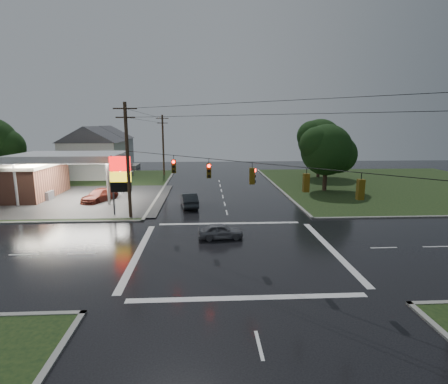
{
  "coord_description": "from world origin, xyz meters",
  "views": [
    {
      "loc": [
        -2.16,
        -23.91,
        9.06
      ],
      "look_at": [
        -0.51,
        6.79,
        3.0
      ],
      "focal_mm": 28.0,
      "sensor_mm": 36.0,
      "label": 1
    }
  ],
  "objects_px": {
    "utility_pole_nw": "(128,159)",
    "utility_pole_n": "(163,144)",
    "house_near": "(93,152)",
    "car_crossing": "(221,231)",
    "house_far": "(107,147)",
    "tree_ne_far": "(321,141)",
    "car_pump": "(100,195)",
    "pylon_sign": "(121,176)",
    "car_north": "(189,200)",
    "tree_ne_near": "(328,150)",
    "gas_station": "(14,177)"
  },
  "relations": [
    {
      "from": "car_north",
      "to": "car_pump",
      "type": "xyz_separation_m",
      "value": [
        -10.63,
        3.23,
        -0.04
      ]
    },
    {
      "from": "tree_ne_far",
      "to": "car_crossing",
      "type": "xyz_separation_m",
      "value": [
        -18.15,
        -31.2,
        -5.57
      ]
    },
    {
      "from": "utility_pole_n",
      "to": "tree_ne_far",
      "type": "height_order",
      "value": "utility_pole_n"
    },
    {
      "from": "house_near",
      "to": "house_far",
      "type": "distance_m",
      "value": 12.04
    },
    {
      "from": "pylon_sign",
      "to": "car_crossing",
      "type": "bearing_deg",
      "value": -39.02
    },
    {
      "from": "house_far",
      "to": "gas_station",
      "type": "bearing_deg",
      "value": -97.5
    },
    {
      "from": "house_near",
      "to": "gas_station",
      "type": "bearing_deg",
      "value": -106.17
    },
    {
      "from": "car_north",
      "to": "gas_station",
      "type": "bearing_deg",
      "value": -23.85
    },
    {
      "from": "utility_pole_nw",
      "to": "utility_pole_n",
      "type": "height_order",
      "value": "utility_pole_nw"
    },
    {
      "from": "car_pump",
      "to": "tree_ne_far",
      "type": "bearing_deg",
      "value": 53.04
    },
    {
      "from": "tree_ne_far",
      "to": "gas_station",
      "type": "bearing_deg",
      "value": -161.54
    },
    {
      "from": "gas_station",
      "to": "house_far",
      "type": "bearing_deg",
      "value": 82.5
    },
    {
      "from": "house_near",
      "to": "car_crossing",
      "type": "relative_size",
      "value": 3.07
    },
    {
      "from": "car_crossing",
      "to": "utility_pole_nw",
      "type": "bearing_deg",
      "value": 47.86
    },
    {
      "from": "car_crossing",
      "to": "gas_station",
      "type": "bearing_deg",
      "value": 51.7
    },
    {
      "from": "pylon_sign",
      "to": "house_near",
      "type": "height_order",
      "value": "house_near"
    },
    {
      "from": "pylon_sign",
      "to": "house_near",
      "type": "distance_m",
      "value": 27.56
    },
    {
      "from": "gas_station",
      "to": "tree_ne_near",
      "type": "relative_size",
      "value": 2.92
    },
    {
      "from": "house_near",
      "to": "house_far",
      "type": "xyz_separation_m",
      "value": [
        -1.0,
        12.0,
        0.0
      ]
    },
    {
      "from": "utility_pole_n",
      "to": "car_crossing",
      "type": "xyz_separation_m",
      "value": [
        8.5,
        -35.2,
        -4.85
      ]
    },
    {
      "from": "house_far",
      "to": "tree_ne_near",
      "type": "xyz_separation_m",
      "value": [
        36.09,
        -26.01,
        1.16
      ]
    },
    {
      "from": "house_near",
      "to": "car_north",
      "type": "height_order",
      "value": "house_near"
    },
    {
      "from": "pylon_sign",
      "to": "car_north",
      "type": "bearing_deg",
      "value": 26.78
    },
    {
      "from": "utility_pole_nw",
      "to": "house_far",
      "type": "xyz_separation_m",
      "value": [
        -12.45,
        38.5,
        -1.32
      ]
    },
    {
      "from": "tree_ne_near",
      "to": "car_pump",
      "type": "relative_size",
      "value": 1.77
    },
    {
      "from": "house_far",
      "to": "tree_ne_far",
      "type": "distance_m",
      "value": 41.57
    },
    {
      "from": "house_near",
      "to": "car_pump",
      "type": "distance_m",
      "value": 20.34
    },
    {
      "from": "house_near",
      "to": "car_pump",
      "type": "bearing_deg",
      "value": -71.59
    },
    {
      "from": "pylon_sign",
      "to": "tree_ne_far",
      "type": "bearing_deg",
      "value": 40.35
    },
    {
      "from": "car_pump",
      "to": "house_far",
      "type": "bearing_deg",
      "value": 128.21
    },
    {
      "from": "pylon_sign",
      "to": "house_near",
      "type": "xyz_separation_m",
      "value": [
        -10.45,
        25.5,
        0.39
      ]
    },
    {
      "from": "tree_ne_near",
      "to": "car_north",
      "type": "relative_size",
      "value": 1.91
    },
    {
      "from": "house_far",
      "to": "tree_ne_far",
      "type": "xyz_separation_m",
      "value": [
        39.1,
        -14.01,
        1.77
      ]
    },
    {
      "from": "car_north",
      "to": "car_crossing",
      "type": "xyz_separation_m",
      "value": [
        3.0,
        -10.98,
        -0.16
      ]
    },
    {
      "from": "house_far",
      "to": "car_pump",
      "type": "xyz_separation_m",
      "value": [
        7.32,
        -30.99,
        -3.67
      ]
    },
    {
      "from": "house_near",
      "to": "utility_pole_nw",
      "type": "bearing_deg",
      "value": -66.63
    },
    {
      "from": "car_crossing",
      "to": "house_far",
      "type": "bearing_deg",
      "value": 20.97
    },
    {
      "from": "pylon_sign",
      "to": "car_pump",
      "type": "height_order",
      "value": "pylon_sign"
    },
    {
      "from": "gas_station",
      "to": "utility_pole_n",
      "type": "bearing_deg",
      "value": 48.53
    },
    {
      "from": "car_crossing",
      "to": "car_north",
      "type": "bearing_deg",
      "value": 11.4
    },
    {
      "from": "gas_station",
      "to": "car_crossing",
      "type": "distance_m",
      "value": 29.97
    },
    {
      "from": "gas_station",
      "to": "car_crossing",
      "type": "relative_size",
      "value": 7.28
    },
    {
      "from": "tree_ne_far",
      "to": "car_pump",
      "type": "bearing_deg",
      "value": -151.89
    },
    {
      "from": "tree_ne_near",
      "to": "car_north",
      "type": "height_order",
      "value": "tree_ne_near"
    },
    {
      "from": "pylon_sign",
      "to": "car_crossing",
      "type": "distance_m",
      "value": 12.7
    },
    {
      "from": "car_north",
      "to": "car_pump",
      "type": "height_order",
      "value": "car_north"
    },
    {
      "from": "utility_pole_nw",
      "to": "car_north",
      "type": "xyz_separation_m",
      "value": [
        5.5,
        4.28,
        -4.95
      ]
    },
    {
      "from": "gas_station",
      "to": "house_far",
      "type": "xyz_separation_m",
      "value": [
        3.73,
        28.3,
        1.86
      ]
    },
    {
      "from": "utility_pole_n",
      "to": "tree_ne_near",
      "type": "distance_m",
      "value": 28.55
    },
    {
      "from": "utility_pole_nw",
      "to": "pylon_sign",
      "type": "bearing_deg",
      "value": 135.0
    }
  ]
}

